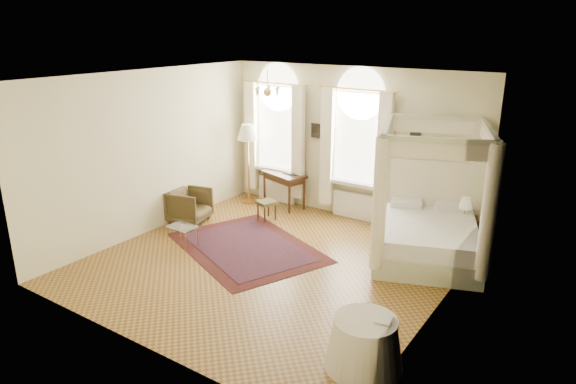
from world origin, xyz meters
name	(u,v)px	position (x,y,z in m)	size (l,w,h in m)	color
ground	(271,263)	(0.00, 0.00, 0.00)	(6.00, 6.00, 0.00)	olive
room_walls	(269,157)	(0.00, 0.00, 1.98)	(6.00, 6.00, 6.00)	beige
window_left	(276,142)	(-1.90, 2.87, 1.49)	(1.62, 0.27, 3.29)	white
window_right	(356,153)	(0.20, 2.87, 1.49)	(1.62, 0.27, 3.29)	white
chandelier	(268,91)	(-0.90, 1.20, 2.91)	(0.51, 0.45, 0.50)	#BD893F
wall_pictures	(354,134)	(0.09, 2.97, 1.89)	(2.54, 0.03, 0.39)	black
canopy_bed	(428,230)	(2.26, 1.77, 0.56)	(2.51, 2.76, 2.48)	beige
nightstand	(466,232)	(2.70, 2.70, 0.30)	(0.42, 0.38, 0.59)	#371E0F
nightstand_lamp	(466,204)	(2.63, 2.73, 0.85)	(0.27, 0.27, 0.39)	#BD893F
writing_desk	(284,178)	(-1.56, 2.70, 0.70)	(1.20, 0.86, 0.81)	#371E0F
laptop	(291,173)	(-1.40, 2.77, 0.83)	(0.36, 0.23, 0.03)	black
stool	(267,204)	(-1.37, 1.76, 0.35)	(0.48, 0.48, 0.43)	#493E1F
armchair	(189,205)	(-2.70, 0.72, 0.36)	(0.78, 0.80, 0.73)	#46391E
coffee_table	(182,228)	(-1.89, -0.31, 0.36)	(0.60, 0.43, 0.39)	silver
floor_lamp	(248,136)	(-2.41, 2.45, 1.63)	(0.49, 0.49, 1.91)	#BD893F
oriental_rug	(247,247)	(-0.78, 0.30, 0.01)	(3.59, 3.15, 0.01)	#421510
side_table	(364,343)	(2.70, -1.74, 0.33)	(0.99, 0.99, 0.67)	beige
book	(376,317)	(2.80, -1.64, 0.68)	(0.19, 0.26, 0.02)	black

